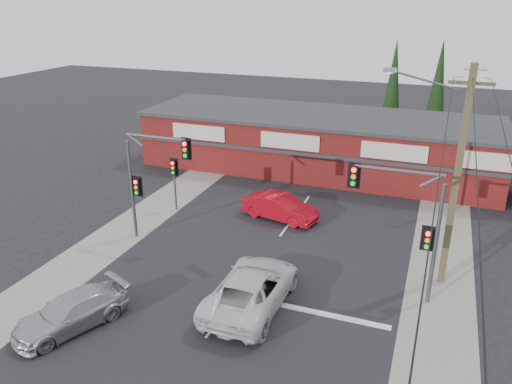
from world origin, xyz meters
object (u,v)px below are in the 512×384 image
(white_suv, at_px, (252,288))
(shop_building, at_px, (318,141))
(red_sedan, at_px, (280,207))
(silver_suv, at_px, (71,312))
(utility_pole, at_px, (454,172))

(white_suv, height_order, shop_building, shop_building)
(shop_building, bearing_deg, red_sedan, -88.52)
(white_suv, bearing_deg, silver_suv, 33.02)
(white_suv, relative_size, shop_building, 0.22)
(white_suv, xyz_separation_m, red_sedan, (-1.63, 8.92, -0.09))
(utility_pole, bearing_deg, red_sedan, 156.19)
(white_suv, xyz_separation_m, utility_pole, (7.47, 4.91, 4.55))
(red_sedan, bearing_deg, utility_pole, -101.84)
(shop_building, height_order, utility_pole, utility_pole)
(white_suv, height_order, utility_pole, utility_pole)
(white_suv, bearing_deg, utility_pole, -145.94)
(white_suv, distance_m, utility_pole, 10.03)
(silver_suv, bearing_deg, red_sedan, 94.08)
(silver_suv, distance_m, red_sedan, 13.67)
(red_sedan, distance_m, shop_building, 10.08)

